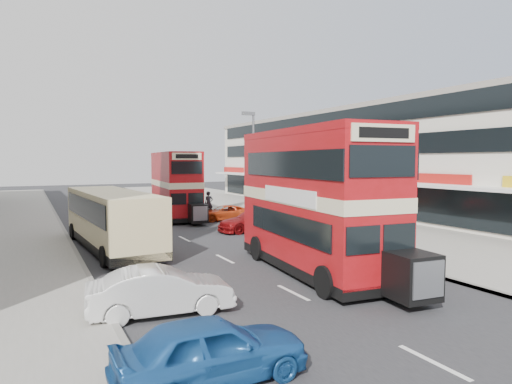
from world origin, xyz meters
TOP-DOWN VIEW (x-y plane):
  - ground at (0.00, 0.00)m, footprint 160.00×160.00m
  - road_surface at (0.00, 20.00)m, footprint 12.00×90.00m
  - pavement_right at (12.00, 20.00)m, footprint 12.00×90.00m
  - kerb_left at (-6.10, 20.00)m, footprint 0.20×90.00m
  - kerb_right at (6.10, 20.00)m, footprint 0.20×90.00m
  - commercial_row at (19.95, 22.00)m, footprint 9.90×46.20m
  - street_lamp at (6.52, 18.00)m, footprint 1.00×0.20m
  - bus_main at (2.32, 4.08)m, footprint 3.73×10.53m
  - bus_second at (2.33, 23.17)m, footprint 3.28×9.44m
  - coach at (-4.27, 12.93)m, footprint 3.40×10.72m
  - car_left_near at (-4.82, -2.50)m, footprint 4.11×1.65m
  - car_left_front at (-4.66, 2.00)m, footprint 4.44×1.97m
  - car_right_a at (4.96, 14.71)m, footprint 4.95×2.14m
  - car_right_b at (5.30, 20.40)m, footprint 4.42×2.47m
  - car_right_c at (4.93, 33.46)m, footprint 3.66×1.85m
  - pedestrian_near at (8.21, 13.88)m, footprint 0.89×0.83m
  - cyclist at (4.41, 21.38)m, footprint 0.74×1.79m

SIDE VIEW (x-z plane):
  - ground at x=0.00m, z-range 0.00..0.00m
  - road_surface at x=0.00m, z-range 0.00..0.01m
  - pavement_right at x=12.00m, z-range 0.00..0.15m
  - kerb_left at x=-6.10m, z-range -0.01..0.15m
  - kerb_right at x=6.10m, z-range -0.01..0.15m
  - car_right_b at x=5.30m, z-range 0.00..1.17m
  - car_right_c at x=4.93m, z-range 0.00..1.20m
  - car_left_near at x=-4.82m, z-range 0.00..1.40m
  - car_left_front at x=-4.66m, z-range 0.00..1.42m
  - car_right_a at x=4.96m, z-range 0.00..1.42m
  - cyclist at x=4.41m, z-range -0.35..1.87m
  - pedestrian_near at x=8.21m, z-range 0.15..2.15m
  - coach at x=-4.27m, z-range 0.25..3.05m
  - bus_second at x=2.33m, z-range 0.14..5.23m
  - bus_main at x=2.32m, z-range 0.15..5.82m
  - commercial_row at x=19.95m, z-range 0.05..9.35m
  - street_lamp at x=6.52m, z-range 0.72..8.85m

